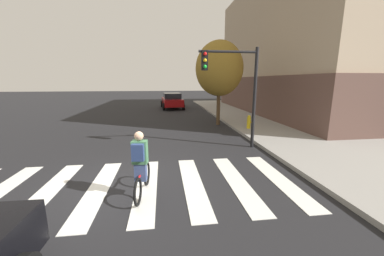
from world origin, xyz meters
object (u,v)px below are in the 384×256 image
(cyclist, at_px, (141,165))
(street_tree_near, at_px, (219,69))
(traffic_light_near, at_px, (236,81))
(fire_hydrant, at_px, (249,122))
(sedan_mid, at_px, (172,100))

(cyclist, xyz_separation_m, street_tree_near, (4.18, 8.96, 2.77))
(traffic_light_near, relative_size, street_tree_near, 0.78)
(street_tree_near, bearing_deg, fire_hydrant, -58.08)
(street_tree_near, bearing_deg, sedan_mid, 105.74)
(sedan_mid, bearing_deg, traffic_light_near, -81.97)
(cyclist, height_order, street_tree_near, street_tree_near)
(cyclist, distance_m, fire_hydrant, 8.79)
(fire_hydrant, bearing_deg, street_tree_near, 121.92)
(cyclist, relative_size, street_tree_near, 0.32)
(cyclist, distance_m, traffic_light_near, 5.57)
(fire_hydrant, bearing_deg, traffic_light_near, -121.30)
(fire_hydrant, relative_size, street_tree_near, 0.15)
(traffic_light_near, distance_m, fire_hydrant, 4.33)
(traffic_light_near, bearing_deg, cyclist, -133.77)
(sedan_mid, height_order, cyclist, cyclist)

